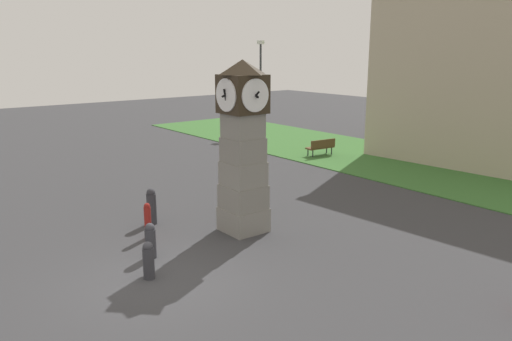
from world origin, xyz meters
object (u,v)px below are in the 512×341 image
Objects in this scene: bollard_near_tower at (152,206)px; street_lamp_near_road at (261,79)px; bollard_far_row at (150,240)px; bollard_mid_row at (148,220)px; bench at (321,146)px; bollard_end_row at (148,260)px; clock_tower at (243,148)px.

street_lamp_near_road reaches higher than bollard_near_tower.
bollard_far_row is (2.41, -1.26, -0.10)m from bollard_near_tower.
bollard_mid_row is at bearing -48.05° from street_lamp_near_road.
bollard_far_row is 0.59× the size of bench.
bollard_far_row is 1.28m from bollard_end_row.
bench is at bearing 122.70° from clock_tower.
clock_tower is at bearing 107.94° from bollard_end_row.
bollard_near_tower is at bearing -139.88° from clock_tower.
bollard_near_tower is 12.48m from bench.
bollard_mid_row is 21.15m from street_lamp_near_road.
clock_tower reaches higher than bollard_near_tower.
bench is (-4.04, 11.81, -0.07)m from bollard_near_tower.
bollard_mid_row is 0.66× the size of bench.
bench is (-6.46, 13.07, 0.03)m from bollard_far_row.
bench is at bearing 116.28° from bollard_far_row.
bollard_end_row is 0.16× the size of street_lamp_near_road.
bollard_near_tower reaches higher than bollard_mid_row.
bollard_mid_row is 0.18× the size of street_lamp_near_road.
clock_tower reaches higher than bollard_end_row.
street_lamp_near_road is at bearing 130.96° from bollard_near_tower.
bollard_mid_row is 2.76m from bollard_end_row.
bench is at bearing 108.89° from bollard_near_tower.
clock_tower is 4.39× the size of bollard_near_tower.
bollard_far_row is at bearing -46.48° from street_lamp_near_road.
street_lamp_near_road is (-12.94, 14.91, 2.92)m from bollard_near_tower.
clock_tower is at bearing 64.43° from bollard_mid_row.
bollard_near_tower reaches higher than bollard_end_row.
bollard_mid_row is at bearing -115.57° from clock_tower.
street_lamp_near_road reaches higher than clock_tower.
clock_tower is at bearing 40.12° from bollard_near_tower.
bollard_near_tower reaches higher than bench.
bollard_far_row is at bearing -27.59° from bollard_near_tower.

